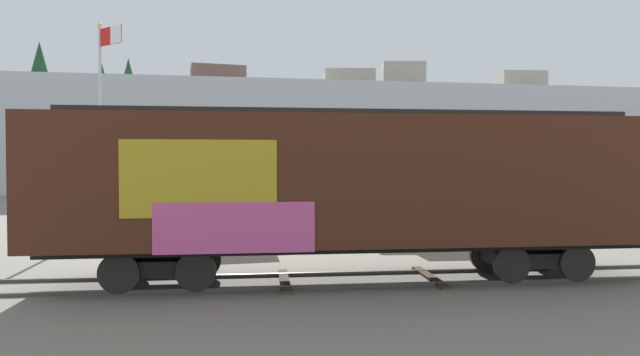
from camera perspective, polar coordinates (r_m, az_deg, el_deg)
name	(u,v)px	position (r m, az deg, el deg)	size (l,w,h in m)	color
ground_plane	(304,282)	(13.11, -1.75, -11.32)	(260.00, 260.00, 0.00)	slate
track	(252,282)	(13.12, -7.41, -11.15)	(60.01, 4.59, 0.08)	#4C4742
freight_car	(354,183)	(13.00, 3.70, -0.53)	(15.06, 3.69, 4.28)	#472316
flagpole	(104,100)	(24.41, -22.51, 7.90)	(1.20, 1.10, 8.99)	silver
hillside	(250,143)	(72.56, -7.69, 3.81)	(118.34, 38.98, 15.54)	silver
parked_car_silver	(239,222)	(19.14, -8.86, -4.77)	(4.92, 2.22, 1.62)	#B7BABF
parked_car_tan	(421,221)	(19.74, 10.98, -4.65)	(4.39, 2.16, 1.62)	#9E8966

